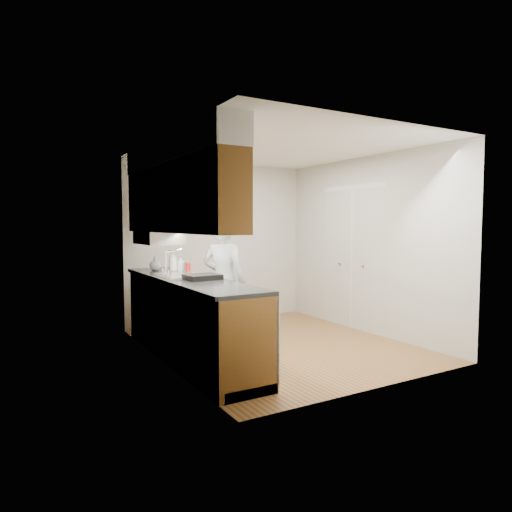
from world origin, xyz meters
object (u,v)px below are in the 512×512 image
(person, at_px, (224,273))
(soap_bottle_a, at_px, (173,261))
(steel_can, at_px, (183,267))
(soap_bottle_b, at_px, (180,263))
(soap_bottle_c, at_px, (155,263))
(soda_can, at_px, (188,268))
(dish_rack, at_px, (202,277))

(person, xyz_separation_m, soap_bottle_a, (-0.56, 0.32, 0.15))
(person, xyz_separation_m, steel_can, (-0.42, 0.31, 0.08))
(soap_bottle_b, relative_size, soap_bottle_c, 1.10)
(soda_can, bearing_deg, person, -23.70)
(soap_bottle_b, bearing_deg, person, -36.64)
(soap_bottle_c, height_order, soda_can, soap_bottle_c)
(soap_bottle_a, bearing_deg, steel_can, -0.88)
(soap_bottle_b, height_order, dish_rack, soap_bottle_b)
(soap_bottle_b, distance_m, soap_bottle_c, 0.39)
(soap_bottle_a, distance_m, steel_can, 0.15)
(soap_bottle_a, relative_size, soap_bottle_b, 1.31)
(soap_bottle_a, bearing_deg, person, -29.67)
(steel_can, bearing_deg, soda_can, -85.57)
(soap_bottle_a, relative_size, soda_can, 2.31)
(dish_rack, bearing_deg, soda_can, 77.54)
(soap_bottle_a, height_order, soap_bottle_b, soap_bottle_a)
(dish_rack, bearing_deg, steel_can, 79.68)
(person, xyz_separation_m, soap_bottle_c, (-0.68, 0.65, 0.11))
(soap_bottle_a, distance_m, dish_rack, 0.90)
(steel_can, bearing_deg, soap_bottle_b, 146.55)
(soap_bottle_b, bearing_deg, steel_can, -33.45)
(soap_bottle_c, xyz_separation_m, dish_rack, (0.14, -1.23, -0.07))
(soap_bottle_a, xyz_separation_m, steel_can, (0.14, -0.00, -0.07))
(soap_bottle_c, distance_m, dish_rack, 1.24)
(soap_bottle_b, bearing_deg, soda_can, -75.16)
(soap_bottle_a, relative_size, steel_can, 2.12)
(person, distance_m, dish_rack, 0.79)
(person, distance_m, soap_bottle_a, 0.66)
(soap_bottle_b, height_order, soap_bottle_c, soap_bottle_b)
(steel_can, height_order, dish_rack, steel_can)
(person, relative_size, soap_bottle_c, 9.50)
(person, height_order, soap_bottle_a, person)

